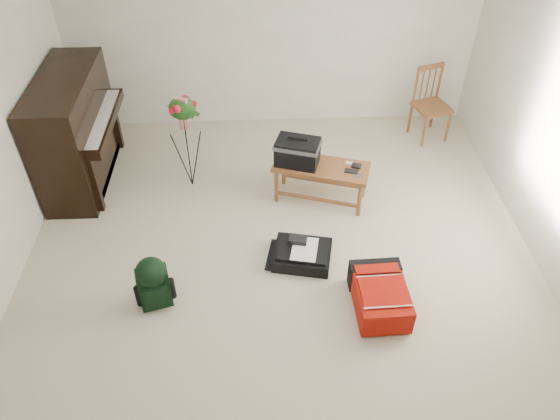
{
  "coord_description": "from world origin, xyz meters",
  "views": [
    {
      "loc": [
        -0.17,
        -3.55,
        3.92
      ],
      "look_at": [
        0.0,
        0.35,
        0.48
      ],
      "focal_mm": 35.0,
      "sensor_mm": 36.0,
      "label": 1
    }
  ],
  "objects_px": {
    "piano": "(76,133)",
    "bench": "(305,160)",
    "dining_chair": "(432,104)",
    "black_duffel": "(302,254)",
    "red_suitcase": "(379,292)",
    "flower_stand": "(187,143)",
    "green_backpack": "(153,281)"
  },
  "relations": [
    {
      "from": "green_backpack",
      "to": "flower_stand",
      "type": "height_order",
      "value": "flower_stand"
    },
    {
      "from": "red_suitcase",
      "to": "bench",
      "type": "bearing_deg",
      "value": 108.75
    },
    {
      "from": "dining_chair",
      "to": "black_duffel",
      "type": "height_order",
      "value": "dining_chair"
    },
    {
      "from": "bench",
      "to": "black_duffel",
      "type": "relative_size",
      "value": 1.74
    },
    {
      "from": "piano",
      "to": "dining_chair",
      "type": "height_order",
      "value": "piano"
    },
    {
      "from": "bench",
      "to": "black_duffel",
      "type": "bearing_deg",
      "value": -77.81
    },
    {
      "from": "red_suitcase",
      "to": "dining_chair",
      "type": "bearing_deg",
      "value": 65.66
    },
    {
      "from": "bench",
      "to": "red_suitcase",
      "type": "height_order",
      "value": "bench"
    },
    {
      "from": "red_suitcase",
      "to": "flower_stand",
      "type": "relative_size",
      "value": 0.59
    },
    {
      "from": "bench",
      "to": "dining_chair",
      "type": "height_order",
      "value": "dining_chair"
    },
    {
      "from": "flower_stand",
      "to": "red_suitcase",
      "type": "bearing_deg",
      "value": -24.08
    },
    {
      "from": "green_backpack",
      "to": "black_duffel",
      "type": "bearing_deg",
      "value": 4.66
    },
    {
      "from": "bench",
      "to": "green_backpack",
      "type": "bearing_deg",
      "value": -118.35
    },
    {
      "from": "red_suitcase",
      "to": "flower_stand",
      "type": "bearing_deg",
      "value": 133.08
    },
    {
      "from": "green_backpack",
      "to": "flower_stand",
      "type": "relative_size",
      "value": 0.47
    },
    {
      "from": "dining_chair",
      "to": "piano",
      "type": "bearing_deg",
      "value": 171.15
    },
    {
      "from": "flower_stand",
      "to": "piano",
      "type": "bearing_deg",
      "value": -168.6
    },
    {
      "from": "red_suitcase",
      "to": "black_duffel",
      "type": "height_order",
      "value": "red_suitcase"
    },
    {
      "from": "piano",
      "to": "black_duffel",
      "type": "bearing_deg",
      "value": -31.14
    },
    {
      "from": "bench",
      "to": "dining_chair",
      "type": "xyz_separation_m",
      "value": [
        1.67,
        1.22,
        -0.1
      ]
    },
    {
      "from": "bench",
      "to": "green_backpack",
      "type": "xyz_separation_m",
      "value": [
        -1.44,
        -1.4,
        -0.25
      ]
    },
    {
      "from": "black_duffel",
      "to": "flower_stand",
      "type": "xyz_separation_m",
      "value": [
        -1.17,
        1.25,
        0.48
      ]
    },
    {
      "from": "piano",
      "to": "bench",
      "type": "relative_size",
      "value": 1.38
    },
    {
      "from": "flower_stand",
      "to": "green_backpack",
      "type": "bearing_deg",
      "value": -75.2
    },
    {
      "from": "piano",
      "to": "bench",
      "type": "distance_m",
      "value": 2.54
    },
    {
      "from": "black_duffel",
      "to": "piano",
      "type": "bearing_deg",
      "value": 160.29
    },
    {
      "from": "piano",
      "to": "flower_stand",
      "type": "distance_m",
      "value": 1.24
    },
    {
      "from": "black_duffel",
      "to": "green_backpack",
      "type": "distance_m",
      "value": 1.46
    },
    {
      "from": "dining_chair",
      "to": "green_backpack",
      "type": "relative_size",
      "value": 1.67
    },
    {
      "from": "black_duffel",
      "to": "flower_stand",
      "type": "distance_m",
      "value": 1.78
    },
    {
      "from": "piano",
      "to": "flower_stand",
      "type": "relative_size",
      "value": 1.3
    },
    {
      "from": "bench",
      "to": "red_suitcase",
      "type": "relative_size",
      "value": 1.59
    }
  ]
}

